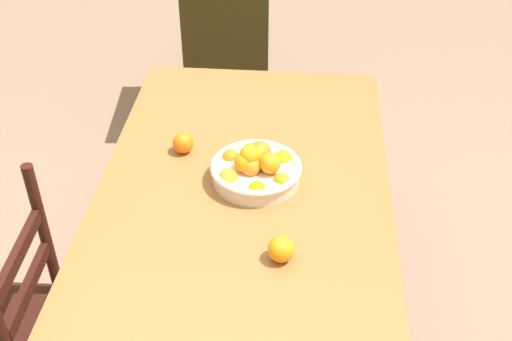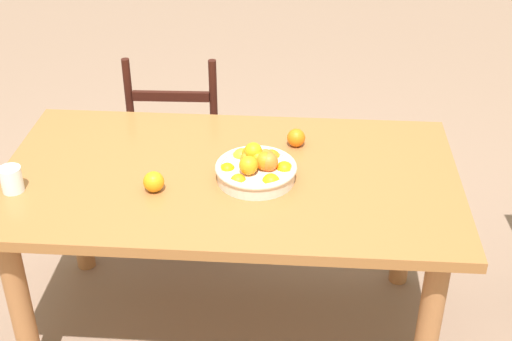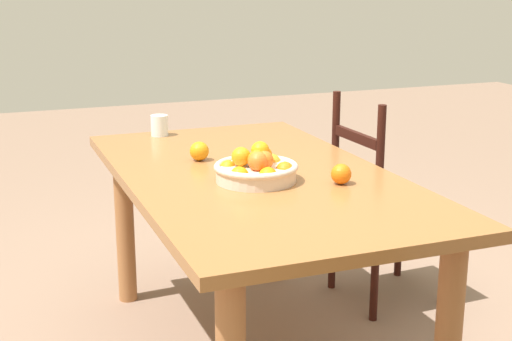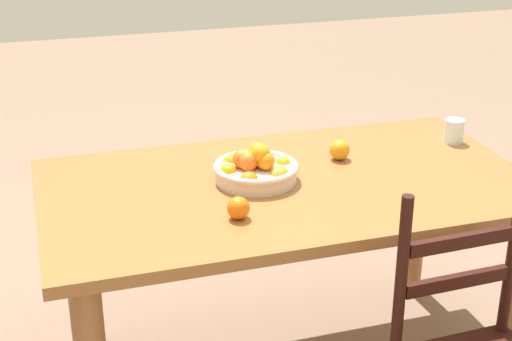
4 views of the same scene
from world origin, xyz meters
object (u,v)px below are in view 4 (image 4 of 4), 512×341
(dining_table, at_px, (287,210))
(orange_loose_1, at_px, (238,208))
(orange_loose_0, at_px, (340,150))
(fruit_bowl, at_px, (256,168))
(drinking_glass, at_px, (454,131))

(dining_table, bearing_deg, orange_loose_1, 42.96)
(orange_loose_0, bearing_deg, fruit_bowl, 15.80)
(orange_loose_1, bearing_deg, drinking_glass, -158.19)
(dining_table, xyz_separation_m, orange_loose_1, (0.25, 0.23, 0.15))
(orange_loose_1, bearing_deg, orange_loose_0, -143.71)
(orange_loose_0, bearing_deg, dining_table, 28.61)
(fruit_bowl, xyz_separation_m, orange_loose_0, (-0.37, -0.10, -0.01))
(dining_table, xyz_separation_m, drinking_glass, (-0.77, -0.18, 0.16))
(fruit_bowl, bearing_deg, orange_loose_0, -164.20)
(orange_loose_1, height_order, drinking_glass, drinking_glass)
(dining_table, relative_size, orange_loose_0, 22.60)
(dining_table, distance_m, orange_loose_0, 0.33)
(fruit_bowl, bearing_deg, drinking_glass, -170.98)
(orange_loose_0, height_order, drinking_glass, drinking_glass)
(dining_table, relative_size, orange_loose_1, 23.63)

